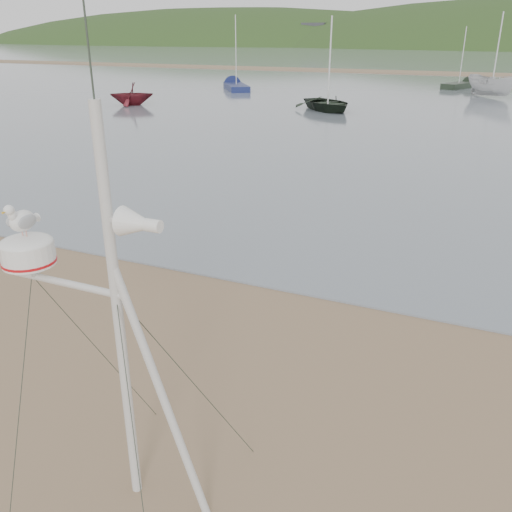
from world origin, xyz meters
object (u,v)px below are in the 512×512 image
at_px(boat_dark, 329,74).
at_px(sailboat_blue_near, 233,85).
at_px(sailboat_dark_mid, 465,84).
at_px(mast_rig, 119,399).
at_px(boat_red, 131,83).
at_px(boat_white, 495,66).

relative_size(boat_dark, sailboat_blue_near, 0.67).
relative_size(boat_dark, sailboat_dark_mid, 0.78).
distance_m(sailboat_dark_mid, sailboat_blue_near, 21.97).
bearing_deg(mast_rig, boat_dark, 103.16).
height_order(boat_red, sailboat_blue_near, sailboat_blue_near).
xyz_separation_m(boat_dark, sailboat_blue_near, (-12.67, 11.53, -2.04)).
bearing_deg(boat_white, mast_rig, -141.06).
distance_m(mast_rig, sailboat_dark_mid, 53.28).
height_order(sailboat_dark_mid, sailboat_blue_near, sailboat_blue_near).
relative_size(boat_white, sailboat_blue_near, 0.70).
xyz_separation_m(boat_dark, boat_white, (9.55, 13.17, 0.07)).
distance_m(boat_dark, sailboat_blue_near, 17.25).
height_order(boat_white, sailboat_dark_mid, sailboat_dark_mid).
bearing_deg(mast_rig, sailboat_dark_mid, 90.49).
bearing_deg(boat_dark, boat_white, 7.22).
height_order(boat_red, sailboat_dark_mid, sailboat_dark_mid).
bearing_deg(boat_red, boat_dark, 73.39).
xyz_separation_m(mast_rig, boat_red, (-21.12, 29.14, 0.25)).
relative_size(boat_red, sailboat_dark_mid, 0.51).
bearing_deg(boat_red, boat_white, 96.23).
xyz_separation_m(boat_dark, boat_red, (-13.64, -2.85, -0.81)).
distance_m(boat_red, sailboat_dark_mid, 31.79).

